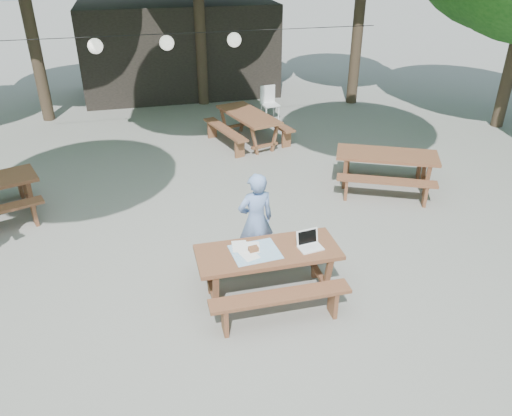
{
  "coord_description": "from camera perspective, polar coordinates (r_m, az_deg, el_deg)",
  "views": [
    {
      "loc": [
        -1.05,
        -6.15,
        4.6
      ],
      "look_at": [
        0.5,
        0.14,
        1.05
      ],
      "focal_mm": 35.0,
      "sensor_mm": 36.0,
      "label": 1
    }
  ],
  "objects": [
    {
      "name": "pavilion",
      "position": [
        17.02,
        -8.76,
        17.59
      ],
      "size": [
        6.0,
        3.0,
        2.8
      ],
      "primitive_type": "cube",
      "color": "black",
      "rests_on": "ground"
    },
    {
      "name": "plastic_chair",
      "position": [
        14.42,
        1.58,
        11.2
      ],
      "size": [
        0.49,
        0.49,
        0.9
      ],
      "rotation": [
        0.0,
        0.0,
        0.12
      ],
      "color": "silver",
      "rests_on": "ground"
    },
    {
      "name": "ground",
      "position": [
        7.75,
        -3.35,
        -7.74
      ],
      "size": [
        80.0,
        80.0,
        0.0
      ],
      "primitive_type": "plane",
      "color": "slate",
      "rests_on": "ground"
    },
    {
      "name": "paper_lanterns",
      "position": [
        12.37,
        -10.1,
        18.1
      ],
      "size": [
        9.0,
        0.34,
        0.38
      ],
      "color": "black",
      "rests_on": "ground"
    },
    {
      "name": "tabletop_clutter",
      "position": [
        6.92,
        -0.23,
        -4.95
      ],
      "size": [
        0.7,
        0.64,
        0.08
      ],
      "color": "#3C8FCD",
      "rests_on": "main_picnic_table"
    },
    {
      "name": "picnic_table_ne",
      "position": [
        10.54,
        14.55,
        4.21
      ],
      "size": [
        2.39,
        2.23,
        0.75
      ],
      "rotation": [
        0.0,
        0.0,
        -0.43
      ],
      "color": "brown",
      "rests_on": "ground"
    },
    {
      "name": "laptop",
      "position": [
        7.04,
        6.08,
        -3.99
      ],
      "size": [
        0.36,
        0.31,
        0.24
      ],
      "rotation": [
        0.0,
        0.0,
        0.15
      ],
      "color": "white",
      "rests_on": "main_picnic_table"
    },
    {
      "name": "picnic_table_far_e",
      "position": [
        12.58,
        -0.88,
        9.18
      ],
      "size": [
        2.04,
        2.26,
        0.75
      ],
      "rotation": [
        0.0,
        0.0,
        1.85
      ],
      "color": "brown",
      "rests_on": "ground"
    },
    {
      "name": "main_picnic_table",
      "position": [
        7.17,
        1.35,
        -7.28
      ],
      "size": [
        2.0,
        1.58,
        0.75
      ],
      "color": "brown",
      "rests_on": "ground"
    },
    {
      "name": "woman",
      "position": [
        7.59,
        -0.02,
        -1.43
      ],
      "size": [
        0.62,
        0.45,
        1.57
      ],
      "primitive_type": "imported",
      "rotation": [
        0.0,
        0.0,
        3.27
      ],
      "color": "#6F8ECB",
      "rests_on": "ground"
    }
  ]
}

